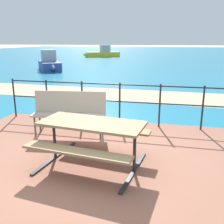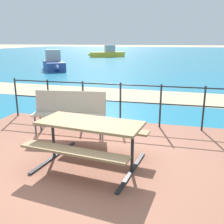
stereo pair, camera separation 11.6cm
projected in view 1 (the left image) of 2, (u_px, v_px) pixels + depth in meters
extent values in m
plane|color=tan|center=(91.00, 169.00, 4.35)|extent=(240.00, 240.00, 0.00)
cube|color=#935B47|center=(91.00, 168.00, 4.34)|extent=(6.40, 5.20, 0.06)
cube|color=teal|center=(166.00, 54.00, 41.86)|extent=(90.00, 90.00, 0.01)
cube|color=tan|center=(139.00, 96.00, 10.12)|extent=(54.06, 4.52, 0.01)
cube|color=#8C704C|center=(92.00, 123.00, 4.21)|extent=(1.79, 0.95, 0.04)
cube|color=#8C704C|center=(76.00, 152.00, 3.76)|extent=(1.73, 0.47, 0.04)
cube|color=#8C704C|center=(105.00, 128.00, 4.79)|extent=(1.73, 0.47, 0.04)
cylinder|color=#1E2328|center=(54.00, 139.00, 4.55)|extent=(0.06, 0.06, 0.74)
cube|color=#1E2328|center=(56.00, 157.00, 4.65)|extent=(0.23, 1.39, 0.03)
cylinder|color=#1E2328|center=(135.00, 150.00, 4.06)|extent=(0.06, 0.06, 0.74)
cube|color=#1E2328|center=(134.00, 171.00, 4.15)|extent=(0.23, 1.39, 0.03)
cube|color=tan|center=(69.00, 115.00, 5.64)|extent=(1.64, 0.61, 0.04)
cube|color=tan|center=(70.00, 102.00, 5.74)|extent=(1.60, 0.28, 0.48)
cylinder|color=#4C5156|center=(35.00, 126.00, 5.62)|extent=(0.04, 0.04, 0.47)
cylinder|color=#4C5156|center=(40.00, 122.00, 5.91)|extent=(0.04, 0.04, 0.47)
cylinder|color=#4C5156|center=(100.00, 128.00, 5.49)|extent=(0.04, 0.04, 0.47)
cylinder|color=#4C5156|center=(102.00, 124.00, 5.78)|extent=(0.04, 0.04, 0.47)
cylinder|color=#1E2328|center=(14.00, 98.00, 7.05)|extent=(0.04, 0.04, 1.06)
cylinder|color=#1E2328|center=(47.00, 100.00, 6.84)|extent=(0.04, 0.04, 1.06)
cylinder|color=#1E2328|center=(82.00, 101.00, 6.62)|extent=(0.04, 0.04, 1.06)
cylinder|color=#1E2328|center=(120.00, 104.00, 6.40)|extent=(0.04, 0.04, 1.06)
cylinder|color=#1E2328|center=(160.00, 106.00, 6.19)|extent=(0.04, 0.04, 1.06)
cylinder|color=#1E2328|center=(203.00, 108.00, 5.97)|extent=(0.04, 0.04, 1.06)
cylinder|color=#1E2328|center=(120.00, 85.00, 6.28)|extent=(5.90, 0.03, 0.03)
cylinder|color=#1E2328|center=(120.00, 101.00, 6.39)|extent=(5.90, 0.03, 0.03)
cube|color=#2D478C|center=(50.00, 66.00, 18.68)|extent=(2.82, 3.34, 0.62)
cube|color=#A5A8AD|center=(48.00, 56.00, 18.70)|extent=(1.28, 1.22, 0.83)
cone|color=#2D478C|center=(53.00, 68.00, 17.03)|extent=(0.74, 0.73, 0.56)
cube|color=yellow|center=(103.00, 54.00, 33.68)|extent=(4.40, 3.33, 0.64)
cube|color=#A5A8AD|center=(105.00, 48.00, 33.57)|extent=(1.49, 1.34, 0.88)
cone|color=yellow|center=(84.00, 55.00, 32.97)|extent=(0.72, 0.75, 0.57)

